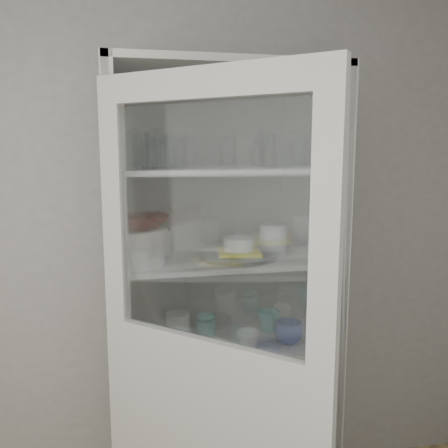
{
  "coord_description": "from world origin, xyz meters",
  "views": [
    {
      "loc": [
        -0.22,
        -0.77,
        1.75
      ],
      "look_at": [
        0.2,
        1.27,
        1.41
      ],
      "focal_mm": 38.0,
      "sensor_mm": 36.0,
      "label": 1
    }
  ],
  "objects_px": {
    "pantry_cabinet": "(221,320)",
    "tin_box": "(268,411)",
    "glass_platter": "(239,255)",
    "white_canister": "(178,327)",
    "mug_teal": "(269,321)",
    "grey_bowl_stack": "(273,239)",
    "teal_jar": "(206,327)",
    "terracotta_bowl": "(139,221)",
    "mug_white": "(248,341)",
    "plate_stack_front": "(140,255)",
    "cream_bowl": "(140,237)",
    "plate_stack_back": "(151,241)",
    "cream_dish": "(211,415)",
    "goblet_2": "(262,149)",
    "goblet_1": "(170,150)",
    "goblet_3": "(261,148)",
    "white_ramekin": "(239,244)",
    "measuring_cups": "(172,347)",
    "goblet_0": "(158,146)",
    "mug_blue": "(289,332)",
    "cupboard_door": "(208,401)",
    "yellow_trivet": "(239,252)"
  },
  "relations": [
    {
      "from": "mug_teal",
      "to": "goblet_1",
      "type": "bearing_deg",
      "value": 172.92
    },
    {
      "from": "plate_stack_front",
      "to": "white_ramekin",
      "type": "height_order",
      "value": "white_ramekin"
    },
    {
      "from": "goblet_1",
      "to": "measuring_cups",
      "type": "distance_m",
      "value": 0.87
    },
    {
      "from": "plate_stack_back",
      "to": "cream_dish",
      "type": "bearing_deg",
      "value": -31.94
    },
    {
      "from": "cream_dish",
      "to": "goblet_1",
      "type": "bearing_deg",
      "value": 149.52
    },
    {
      "from": "white_ramekin",
      "to": "white_canister",
      "type": "xyz_separation_m",
      "value": [
        -0.27,
        0.08,
        -0.4
      ]
    },
    {
      "from": "tin_box",
      "to": "mug_teal",
      "type": "bearing_deg",
      "value": 74.02
    },
    {
      "from": "cupboard_door",
      "to": "plate_stack_back",
      "type": "bearing_deg",
      "value": 144.78
    },
    {
      "from": "yellow_trivet",
      "to": "measuring_cups",
      "type": "bearing_deg",
      "value": -171.98
    },
    {
      "from": "glass_platter",
      "to": "cream_dish",
      "type": "relative_size",
      "value": 1.38
    },
    {
      "from": "measuring_cups",
      "to": "tin_box",
      "type": "bearing_deg",
      "value": 6.29
    },
    {
      "from": "grey_bowl_stack",
      "to": "teal_jar",
      "type": "height_order",
      "value": "grey_bowl_stack"
    },
    {
      "from": "terracotta_bowl",
      "to": "yellow_trivet",
      "type": "bearing_deg",
      "value": 6.67
    },
    {
      "from": "goblet_3",
      "to": "white_ramekin",
      "type": "relative_size",
      "value": 1.31
    },
    {
      "from": "glass_platter",
      "to": "mug_teal",
      "type": "relative_size",
      "value": 3.17
    },
    {
      "from": "yellow_trivet",
      "to": "mug_white",
      "type": "xyz_separation_m",
      "value": [
        0.02,
        -0.1,
        -0.38
      ]
    },
    {
      "from": "pantry_cabinet",
      "to": "yellow_trivet",
      "type": "bearing_deg",
      "value": -56.07
    },
    {
      "from": "cream_bowl",
      "to": "measuring_cups",
      "type": "bearing_deg",
      "value": 3.37
    },
    {
      "from": "goblet_1",
      "to": "grey_bowl_stack",
      "type": "relative_size",
      "value": 1.12
    },
    {
      "from": "pantry_cabinet",
      "to": "glass_platter",
      "type": "distance_m",
      "value": 0.35
    },
    {
      "from": "goblet_2",
      "to": "plate_stack_front",
      "type": "height_order",
      "value": "goblet_2"
    },
    {
      "from": "glass_platter",
      "to": "white_canister",
      "type": "relative_size",
      "value": 2.66
    },
    {
      "from": "mug_blue",
      "to": "mug_teal",
      "type": "height_order",
      "value": "mug_teal"
    },
    {
      "from": "terracotta_bowl",
      "to": "mug_white",
      "type": "height_order",
      "value": "terracotta_bowl"
    },
    {
      "from": "glass_platter",
      "to": "tin_box",
      "type": "height_order",
      "value": "glass_platter"
    },
    {
      "from": "goblet_2",
      "to": "glass_platter",
      "type": "bearing_deg",
      "value": -144.46
    },
    {
      "from": "goblet_1",
      "to": "mug_blue",
      "type": "height_order",
      "value": "goblet_1"
    },
    {
      "from": "white_canister",
      "to": "tin_box",
      "type": "bearing_deg",
      "value": -9.49
    },
    {
      "from": "goblet_3",
      "to": "teal_jar",
      "type": "xyz_separation_m",
      "value": [
        -0.27,
        -0.05,
        -0.83
      ]
    },
    {
      "from": "cupboard_door",
      "to": "glass_platter",
      "type": "relative_size",
      "value": 5.7
    },
    {
      "from": "pantry_cabinet",
      "to": "plate_stack_back",
      "type": "height_order",
      "value": "pantry_cabinet"
    },
    {
      "from": "mug_blue",
      "to": "tin_box",
      "type": "height_order",
      "value": "mug_blue"
    },
    {
      "from": "white_ramekin",
      "to": "cupboard_door",
      "type": "bearing_deg",
      "value": -114.55
    },
    {
      "from": "goblet_1",
      "to": "goblet_2",
      "type": "distance_m",
      "value": 0.42
    },
    {
      "from": "goblet_0",
      "to": "cream_bowl",
      "type": "relative_size",
      "value": 0.8
    },
    {
      "from": "goblet_2",
      "to": "mug_white",
      "type": "distance_m",
      "value": 0.86
    },
    {
      "from": "goblet_0",
      "to": "plate_stack_front",
      "type": "relative_size",
      "value": 0.89
    },
    {
      "from": "white_ramekin",
      "to": "grey_bowl_stack",
      "type": "xyz_separation_m",
      "value": [
        0.18,
        0.05,
        0.01
      ]
    },
    {
      "from": "pantry_cabinet",
      "to": "yellow_trivet",
      "type": "xyz_separation_m",
      "value": [
        0.06,
        -0.09,
        0.35
      ]
    },
    {
      "from": "pantry_cabinet",
      "to": "tin_box",
      "type": "bearing_deg",
      "value": -21.55
    },
    {
      "from": "teal_jar",
      "to": "goblet_2",
      "type": "bearing_deg",
      "value": 3.59
    },
    {
      "from": "cream_bowl",
      "to": "mug_teal",
      "type": "distance_m",
      "value": 0.79
    },
    {
      "from": "plate_stack_front",
      "to": "cream_dish",
      "type": "relative_size",
      "value": 0.82
    },
    {
      "from": "terracotta_bowl",
      "to": "goblet_3",
      "type": "bearing_deg",
      "value": 17.02
    },
    {
      "from": "plate_stack_front",
      "to": "terracotta_bowl",
      "type": "relative_size",
      "value": 0.89
    },
    {
      "from": "white_ramekin",
      "to": "tin_box",
      "type": "relative_size",
      "value": 0.61
    },
    {
      "from": "yellow_trivet",
      "to": "plate_stack_back",
      "type": "bearing_deg",
      "value": 155.48
    },
    {
      "from": "white_ramekin",
      "to": "measuring_cups",
      "type": "height_order",
      "value": "white_ramekin"
    },
    {
      "from": "glass_platter",
      "to": "grey_bowl_stack",
      "type": "xyz_separation_m",
      "value": [
        0.18,
        0.05,
        0.06
      ]
    },
    {
      "from": "plate_stack_front",
      "to": "cream_bowl",
      "type": "relative_size",
      "value": 0.9
    }
  ]
}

